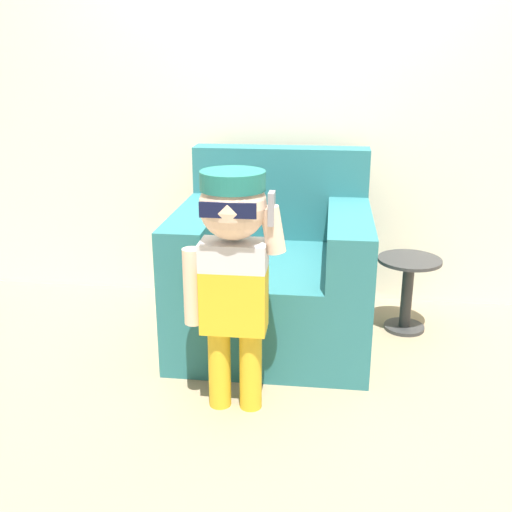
% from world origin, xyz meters
% --- Properties ---
extents(ground_plane, '(10.00, 10.00, 0.00)m').
position_xyz_m(ground_plane, '(0.00, 0.00, 0.00)').
color(ground_plane, '#998466').
extents(wall_back, '(10.00, 0.05, 2.60)m').
position_xyz_m(wall_back, '(0.00, 0.76, 1.30)').
color(wall_back, beige).
rests_on(wall_back, ground_plane).
extents(armchair, '(0.99, 1.00, 0.98)m').
position_xyz_m(armchair, '(-0.04, 0.15, 0.35)').
color(armchair, '#286B70').
rests_on(armchair, ground_plane).
extents(person_child, '(0.43, 0.32, 1.04)m').
position_xyz_m(person_child, '(-0.14, -0.58, 0.70)').
color(person_child, gold).
rests_on(person_child, ground_plane).
extents(side_table, '(0.34, 0.34, 0.42)m').
position_xyz_m(side_table, '(0.69, 0.31, 0.26)').
color(side_table, '#333333').
rests_on(side_table, ground_plane).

